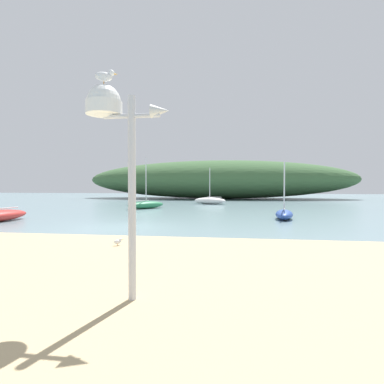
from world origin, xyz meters
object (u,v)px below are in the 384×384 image
object	(u,v)px
mast_structure	(112,121)
seagull_near_waterline	(118,241)
sailboat_outer_mooring	(146,205)
sailboat_far_right	(210,201)
sailboat_centre_water	(284,214)
seagull_on_radar	(105,76)

from	to	relation	value
mast_structure	seagull_near_waterline	size ratio (longest dim) A/B	12.26
sailboat_outer_mooring	sailboat_far_right	bearing A→B (deg)	55.54
sailboat_centre_water	sailboat_far_right	bearing A→B (deg)	111.96
sailboat_far_right	sailboat_centre_water	size ratio (longest dim) A/B	1.14
mast_structure	sailboat_outer_mooring	size ratio (longest dim) A/B	0.76
seagull_near_waterline	sailboat_centre_water	bearing A→B (deg)	57.76
mast_structure	sailboat_far_right	world-z (taller)	sailboat_far_right
sailboat_outer_mooring	mast_structure	bearing A→B (deg)	-74.62
mast_structure	sailboat_far_right	size ratio (longest dim) A/B	0.87
seagull_on_radar	sailboat_far_right	world-z (taller)	sailboat_far_right
seagull_on_radar	sailboat_centre_water	xyz separation A→B (m)	(4.78, 13.81, -3.36)
sailboat_far_right	seagull_near_waterline	world-z (taller)	sailboat_far_right
seagull_on_radar	seagull_near_waterline	distance (m)	5.39
seagull_near_waterline	seagull_on_radar	bearing A→B (deg)	-70.58
mast_structure	sailboat_centre_water	bearing A→B (deg)	71.35
seagull_on_radar	seagull_near_waterline	size ratio (longest dim) A/B	1.23
sailboat_outer_mooring	seagull_near_waterline	world-z (taller)	sailboat_outer_mooring
seagull_on_radar	mast_structure	bearing A→B (deg)	-4.68
sailboat_outer_mooring	sailboat_centre_water	xyz separation A→B (m)	(10.30, -6.67, -0.04)
sailboat_outer_mooring	sailboat_far_right	size ratio (longest dim) A/B	1.15
sailboat_outer_mooring	seagull_near_waterline	bearing A→B (deg)	-75.98
mast_structure	sailboat_far_right	xyz separation A→B (m)	(-0.84, 27.47, -2.60)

